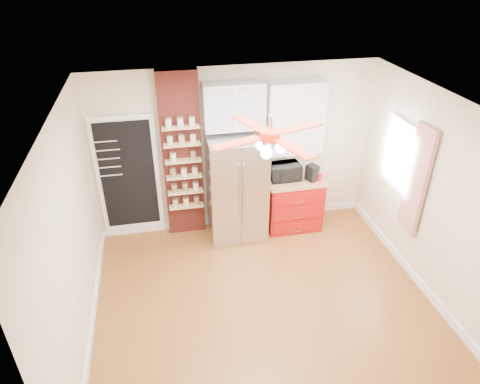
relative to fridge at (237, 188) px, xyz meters
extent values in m
plane|color=brown|center=(0.05, -1.63, -0.88)|extent=(4.50, 4.50, 0.00)
plane|color=white|center=(0.05, -1.63, 1.83)|extent=(4.50, 4.50, 0.00)
cube|color=beige|center=(0.05, 0.37, 0.48)|extent=(4.50, 0.02, 2.70)
cube|color=beige|center=(0.05, -3.63, 0.48)|extent=(4.50, 0.02, 2.70)
cube|color=beige|center=(-2.20, -1.63, 0.48)|extent=(0.02, 4.00, 2.70)
cube|color=beige|center=(2.30, -1.63, 0.48)|extent=(0.02, 4.00, 2.70)
cube|color=white|center=(-1.65, 0.34, 0.23)|extent=(0.95, 0.04, 1.95)
cube|color=black|center=(-1.65, 0.32, 0.23)|extent=(0.82, 0.02, 1.78)
cube|color=maroon|center=(-0.80, 0.29, 0.48)|extent=(0.60, 0.16, 2.70)
cube|color=silver|center=(0.00, 0.00, 0.00)|extent=(0.90, 0.70, 1.75)
cube|color=white|center=(0.00, 0.20, 1.27)|extent=(0.90, 0.35, 0.70)
cube|color=#A0100C|center=(0.97, 0.05, -0.45)|extent=(0.90, 0.60, 0.86)
cube|color=tan|center=(0.97, 0.05, 0.01)|extent=(0.94, 0.64, 0.04)
cube|color=white|center=(0.97, 0.22, 1.00)|extent=(0.90, 0.30, 1.15)
cube|color=white|center=(2.28, -0.73, 0.68)|extent=(0.04, 0.75, 1.05)
cube|color=red|center=(2.23, -1.28, 0.57)|extent=(0.06, 0.40, 1.55)
cylinder|color=silver|center=(0.05, -1.63, 1.68)|extent=(0.05, 0.05, 0.20)
cylinder|color=#B41F0B|center=(0.05, -1.63, 1.56)|extent=(0.24, 0.24, 0.10)
sphere|color=white|center=(0.05, -1.63, 1.40)|extent=(0.13, 0.13, 0.13)
imported|color=black|center=(0.80, 0.08, 0.16)|extent=(0.50, 0.35, 0.27)
cube|color=black|center=(1.22, -0.05, 0.16)|extent=(0.20, 0.22, 0.27)
cylinder|color=red|center=(1.34, -0.08, 0.10)|extent=(0.09, 0.09, 0.15)
cylinder|color=#A20F09|center=(1.29, 0.04, 0.09)|extent=(0.12, 0.12, 0.13)
cylinder|color=#F2EBB9|center=(-0.94, 0.12, 0.56)|extent=(0.11, 0.11, 0.13)
cylinder|color=#94654B|center=(-0.64, 0.18, 0.56)|extent=(0.10, 0.10, 0.12)
camera|label=1|loc=(-1.13, -5.76, 3.33)|focal=32.00mm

